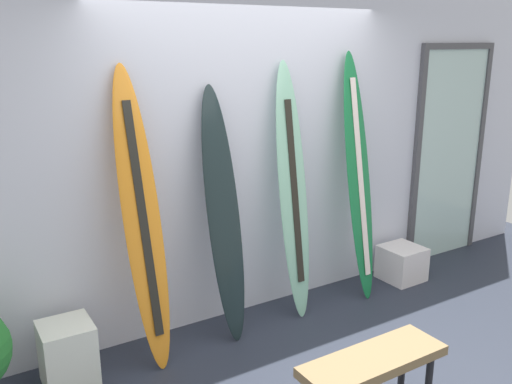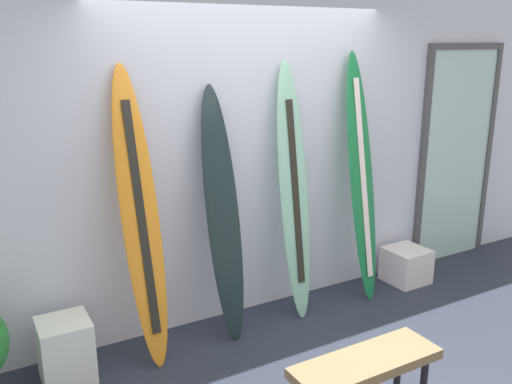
{
  "view_description": "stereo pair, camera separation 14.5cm",
  "coord_description": "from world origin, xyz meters",
  "px_view_note": "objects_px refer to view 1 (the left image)",
  "views": [
    {
      "loc": [
        -2.23,
        -2.52,
        2.25
      ],
      "look_at": [
        -0.08,
        0.95,
        1.11
      ],
      "focal_mm": 38.55,
      "sensor_mm": 36.0,
      "label": 1
    },
    {
      "loc": [
        -2.11,
        -2.6,
        2.25
      ],
      "look_at": [
        -0.08,
        0.95,
        1.11
      ],
      "focal_mm": 38.55,
      "sensor_mm": 36.0,
      "label": 2
    }
  ],
  "objects_px": {
    "surfboard_charcoal": "(224,217)",
    "display_block_center": "(68,354)",
    "surfboard_sunset": "(142,220)",
    "glass_door": "(449,150)",
    "surfboard_seafoam": "(293,194)",
    "surfboard_emerald": "(359,178)",
    "display_block_left": "(402,263)",
    "bench": "(373,367)"
  },
  "relations": [
    {
      "from": "surfboard_charcoal",
      "to": "display_block_center",
      "type": "xyz_separation_m",
      "value": [
        -1.23,
        -0.06,
        -0.74
      ]
    },
    {
      "from": "display_block_center",
      "to": "surfboard_sunset",
      "type": "bearing_deg",
      "value": 3.98
    },
    {
      "from": "glass_door",
      "to": "surfboard_seafoam",
      "type": "bearing_deg",
      "value": -174.55
    },
    {
      "from": "surfboard_seafoam",
      "to": "surfboard_emerald",
      "type": "relative_size",
      "value": 0.97
    },
    {
      "from": "display_block_left",
      "to": "bench",
      "type": "xyz_separation_m",
      "value": [
        -1.74,
        -1.43,
        0.25
      ]
    },
    {
      "from": "surfboard_seafoam",
      "to": "display_block_center",
      "type": "xyz_separation_m",
      "value": [
        -1.89,
        -0.08,
        -0.81
      ]
    },
    {
      "from": "surfboard_seafoam",
      "to": "display_block_center",
      "type": "distance_m",
      "value": 2.05
    },
    {
      "from": "surfboard_seafoam",
      "to": "surfboard_emerald",
      "type": "bearing_deg",
      "value": -1.84
    },
    {
      "from": "surfboard_sunset",
      "to": "bench",
      "type": "height_order",
      "value": "surfboard_sunset"
    },
    {
      "from": "surfboard_sunset",
      "to": "display_block_left",
      "type": "bearing_deg",
      "value": -0.33
    },
    {
      "from": "glass_door",
      "to": "display_block_center",
      "type": "bearing_deg",
      "value": -175.98
    },
    {
      "from": "surfboard_sunset",
      "to": "display_block_center",
      "type": "distance_m",
      "value": 1.02
    },
    {
      "from": "glass_door",
      "to": "bench",
      "type": "relative_size",
      "value": 2.41
    },
    {
      "from": "display_block_left",
      "to": "glass_door",
      "type": "bearing_deg",
      "value": 16.66
    },
    {
      "from": "surfboard_seafoam",
      "to": "display_block_left",
      "type": "bearing_deg",
      "value": -2.41
    },
    {
      "from": "surfboard_charcoal",
      "to": "surfboard_emerald",
      "type": "bearing_deg",
      "value": 0.06
    },
    {
      "from": "surfboard_charcoal",
      "to": "surfboard_seafoam",
      "type": "relative_size",
      "value": 0.92
    },
    {
      "from": "display_block_center",
      "to": "bench",
      "type": "distance_m",
      "value": 2.0
    },
    {
      "from": "surfboard_sunset",
      "to": "bench",
      "type": "bearing_deg",
      "value": -60.16
    },
    {
      "from": "surfboard_emerald",
      "to": "surfboard_charcoal",
      "type": "bearing_deg",
      "value": -179.94
    },
    {
      "from": "surfboard_seafoam",
      "to": "surfboard_emerald",
      "type": "distance_m",
      "value": 0.69
    },
    {
      "from": "surfboard_charcoal",
      "to": "display_block_center",
      "type": "height_order",
      "value": "surfboard_charcoal"
    },
    {
      "from": "surfboard_charcoal",
      "to": "display_block_left",
      "type": "bearing_deg",
      "value": -0.89
    },
    {
      "from": "surfboard_charcoal",
      "to": "glass_door",
      "type": "height_order",
      "value": "glass_door"
    },
    {
      "from": "surfboard_seafoam",
      "to": "bench",
      "type": "distance_m",
      "value": 1.67
    },
    {
      "from": "surfboard_seafoam",
      "to": "display_block_center",
      "type": "relative_size",
      "value": 4.77
    },
    {
      "from": "surfboard_sunset",
      "to": "display_block_left",
      "type": "distance_m",
      "value": 2.72
    },
    {
      "from": "surfboard_sunset",
      "to": "surfboard_seafoam",
      "type": "bearing_deg",
      "value": 1.71
    },
    {
      "from": "surfboard_sunset",
      "to": "surfboard_emerald",
      "type": "bearing_deg",
      "value": 0.48
    },
    {
      "from": "surfboard_charcoal",
      "to": "bench",
      "type": "bearing_deg",
      "value": -82.86
    },
    {
      "from": "surfboard_charcoal",
      "to": "bench",
      "type": "relative_size",
      "value": 2.11
    },
    {
      "from": "surfboard_sunset",
      "to": "display_block_center",
      "type": "xyz_separation_m",
      "value": [
        -0.58,
        -0.04,
        -0.83
      ]
    },
    {
      "from": "surfboard_sunset",
      "to": "surfboard_seafoam",
      "type": "xyz_separation_m",
      "value": [
        1.3,
        0.04,
        -0.02
      ]
    },
    {
      "from": "display_block_left",
      "to": "display_block_center",
      "type": "height_order",
      "value": "display_block_center"
    },
    {
      "from": "display_block_center",
      "to": "display_block_left",
      "type": "bearing_deg",
      "value": 0.47
    },
    {
      "from": "surfboard_seafoam",
      "to": "bench",
      "type": "relative_size",
      "value": 2.28
    },
    {
      "from": "surfboard_sunset",
      "to": "display_block_left",
      "type": "relative_size",
      "value": 5.65
    },
    {
      "from": "surfboard_emerald",
      "to": "bench",
      "type": "distance_m",
      "value": 1.98
    },
    {
      "from": "surfboard_charcoal",
      "to": "surfboard_emerald",
      "type": "height_order",
      "value": "surfboard_emerald"
    },
    {
      "from": "display_block_left",
      "to": "glass_door",
      "type": "xyz_separation_m",
      "value": [
        0.86,
        0.26,
        0.98
      ]
    },
    {
      "from": "surfboard_charcoal",
      "to": "bench",
      "type": "distance_m",
      "value": 1.57
    },
    {
      "from": "surfboard_emerald",
      "to": "display_block_left",
      "type": "height_order",
      "value": "surfboard_emerald"
    }
  ]
}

